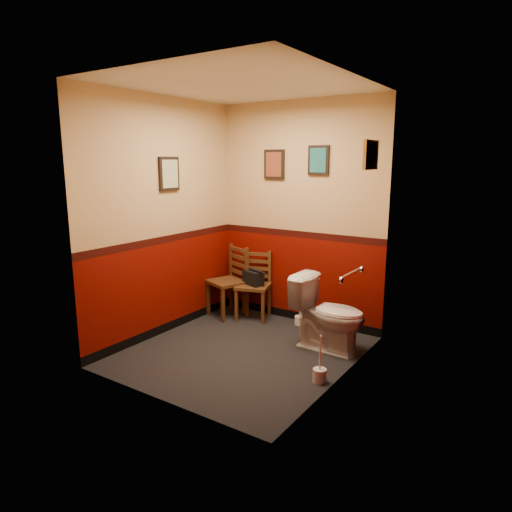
{
  "coord_description": "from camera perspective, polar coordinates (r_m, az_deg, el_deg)",
  "views": [
    {
      "loc": [
        2.63,
        -3.7,
        2.0
      ],
      "look_at": [
        0.0,
        0.25,
        1.0
      ],
      "focal_mm": 32.0,
      "sensor_mm": 36.0,
      "label": 1
    }
  ],
  "objects": [
    {
      "name": "framed_print_back_b",
      "position": [
        5.44,
        7.81,
        11.77
      ],
      "size": [
        0.26,
        0.04,
        0.34
      ],
      "color": "black",
      "rests_on": "wall_back"
    },
    {
      "name": "framed_print_left",
      "position": [
        5.32,
        -10.8,
        10.06
      ],
      "size": [
        0.04,
        0.3,
        0.38
      ],
      "color": "black",
      "rests_on": "wall_left"
    },
    {
      "name": "handbag",
      "position": [
        5.79,
        -0.35,
        -2.73
      ],
      "size": [
        0.32,
        0.23,
        0.21
      ],
      "rotation": [
        0.0,
        0.0,
        -0.36
      ],
      "color": "black",
      "rests_on": "chair_right"
    },
    {
      "name": "wall_right",
      "position": [
        4.06,
        11.04,
        2.47
      ],
      "size": [
        0.0,
        2.4,
        2.7
      ],
      "primitive_type": "cube",
      "rotation": [
        1.57,
        0.0,
        -1.57
      ],
      "color": "#5D0903",
      "rests_on": "ground"
    },
    {
      "name": "floor",
      "position": [
        4.96,
        -1.63,
        -11.87
      ],
      "size": [
        2.2,
        2.4,
        0.0
      ],
      "primitive_type": "cube",
      "color": "black",
      "rests_on": "ground"
    },
    {
      "name": "ceiling",
      "position": [
        4.6,
        -1.84,
        20.64
      ],
      "size": [
        2.2,
        2.4,
        0.0
      ],
      "primitive_type": "cube",
      "rotation": [
        3.14,
        0.0,
        0.0
      ],
      "color": "silver",
      "rests_on": "ground"
    },
    {
      "name": "grab_bar",
      "position": [
        4.38,
        11.73,
        -2.23
      ],
      "size": [
        0.05,
        0.56,
        0.06
      ],
      "color": "silver",
      "rests_on": "wall_right"
    },
    {
      "name": "toilet_brush",
      "position": [
        4.36,
        7.95,
        -14.44
      ],
      "size": [
        0.13,
        0.13,
        0.45
      ],
      "color": "silver",
      "rests_on": "floor"
    },
    {
      "name": "wall_left",
      "position": [
        5.3,
        -11.51,
        4.6
      ],
      "size": [
        0.0,
        2.4,
        2.7
      ],
      "primitive_type": "cube",
      "rotation": [
        1.57,
        0.0,
        1.57
      ],
      "color": "#5D0903",
      "rests_on": "ground"
    },
    {
      "name": "chair_right",
      "position": [
        5.85,
        -0.24,
        -3.68
      ],
      "size": [
        0.51,
        0.51,
        0.86
      ],
      "rotation": [
        0.0,
        0.0,
        0.33
      ],
      "color": "#56341A",
      "rests_on": "floor"
    },
    {
      "name": "framed_print_back_a",
      "position": [
        5.72,
        2.29,
        11.37
      ],
      "size": [
        0.28,
        0.04,
        0.36
      ],
      "color": "black",
      "rests_on": "wall_back"
    },
    {
      "name": "toilet",
      "position": [
        4.95,
        9.09,
        -7.23
      ],
      "size": [
        0.81,
        0.46,
        0.78
      ],
      "primitive_type": "imported",
      "rotation": [
        0.0,
        0.0,
        1.56
      ],
      "color": "white",
      "rests_on": "floor"
    },
    {
      "name": "tp_stack",
      "position": [
        5.66,
        6.02,
        -6.91
      ],
      "size": [
        0.25,
        0.15,
        0.43
      ],
      "color": "silver",
      "rests_on": "floor"
    },
    {
      "name": "chair_left",
      "position": [
        5.95,
        -3.31,
        -3.18
      ],
      "size": [
        0.55,
        0.55,
        0.91
      ],
      "rotation": [
        0.0,
        0.0,
        -0.35
      ],
      "color": "#56341A",
      "rests_on": "floor"
    },
    {
      "name": "framed_print_right",
      "position": [
        4.58,
        14.13,
        12.17
      ],
      "size": [
        0.04,
        0.34,
        0.28
      ],
      "color": "olive",
      "rests_on": "wall_right"
    },
    {
      "name": "wall_back",
      "position": [
        5.6,
        5.41,
        5.17
      ],
      "size": [
        2.2,
        0.0,
        2.7
      ],
      "primitive_type": "cube",
      "rotation": [
        1.57,
        0.0,
        0.0
      ],
      "color": "#5D0903",
      "rests_on": "ground"
    },
    {
      "name": "wall_front",
      "position": [
        3.69,
        -12.58,
        1.48
      ],
      "size": [
        2.2,
        0.0,
        2.7
      ],
      "primitive_type": "cube",
      "rotation": [
        -1.57,
        0.0,
        0.0
      ],
      "color": "#5D0903",
      "rests_on": "ground"
    }
  ]
}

